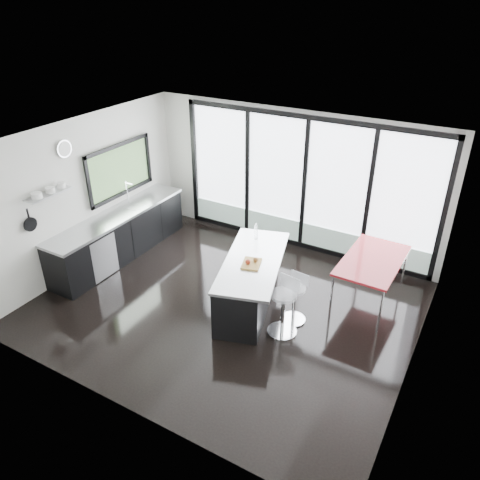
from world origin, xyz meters
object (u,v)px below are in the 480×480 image
Objects in this scene: bar_stool_near at (283,313)px; red_table at (370,280)px; island at (249,281)px; bar_stool_far at (294,304)px.

red_table reaches higher than bar_stool_near.
island is 1.48× the size of red_table.
red_table is at bearing 31.50° from island.
red_table is at bearing 56.99° from bar_stool_far.
bar_stool_far is 1.42m from red_table.
island is at bearing -148.50° from red_table.
red_table is (0.91, 1.47, 0.05)m from bar_stool_near.
island is 2.03m from red_table.
bar_stool_near is (0.82, -0.41, -0.07)m from island.
island reaches higher than bar_stool_near.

